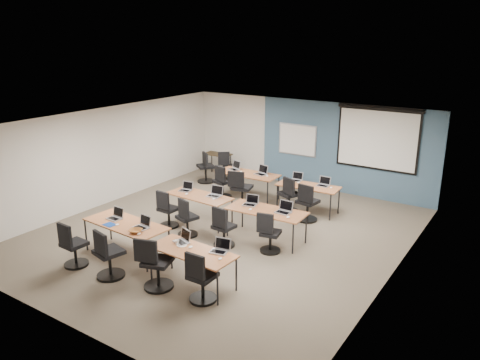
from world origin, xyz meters
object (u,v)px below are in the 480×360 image
Objects in this scene: training_table_front_left at (126,225)px; spare_chair_a at (228,168)px; laptop_6 at (251,202)px; laptop_8 at (235,168)px; training_table_back_right at (308,187)px; laptop_9 at (262,172)px; task_chair_4 at (167,212)px; task_chair_5 at (186,221)px; training_table_mid_right at (266,212)px; training_table_back_left at (248,175)px; task_chair_2 at (155,267)px; task_chair_8 at (222,185)px; training_table_mid_left at (199,197)px; task_chair_0 at (73,248)px; task_chair_6 at (223,230)px; utility_table at (218,156)px; laptop_2 at (183,239)px; laptop_1 at (143,225)px; task_chair_7 at (269,236)px; laptop_4 at (186,188)px; whiteboard at (297,140)px; laptop_5 at (215,194)px; spare_chair_b at (206,170)px; task_chair_1 at (108,258)px; laptop_7 at (284,210)px; laptop_10 at (296,179)px; laptop_11 at (324,184)px; task_chair_9 at (241,192)px; task_chair_11 at (307,206)px; projector_screen at (378,135)px; task_chair_10 at (289,198)px; task_chair_3 at (201,281)px; training_table_front_right at (192,253)px; laptop_0 at (116,216)px.

spare_chair_a is (-1.32, 5.73, -0.30)m from training_table_front_left.
laptop_6 is 0.91× the size of laptop_8.
laptop_9 reaches higher than training_table_back_right.
task_chair_5 is (0.75, -0.17, -0.00)m from task_chair_4.
training_table_mid_right is 3.03m from training_table_back_left.
task_chair_2 is 1.04× the size of task_chair_8.
task_chair_0 is at bearing -98.66° from training_table_mid_left.
task_chair_6 reaches higher than utility_table.
laptop_2 is 0.34× the size of utility_table.
laptop_1 is 2.71m from task_chair_7.
task_chair_8 reaches higher than training_table_mid_left.
laptop_9 reaches higher than task_chair_6.
laptop_4 is 0.96× the size of laptop_6.
training_table_mid_left is 2.48m from laptop_9.
whiteboard is 1.30× the size of task_chair_0.
laptop_5 is at bearing 164.97° from laptop_6.
task_chair_0 is 1.04× the size of task_chair_7.
spare_chair_b reaches higher than laptop_2.
laptop_7 is at bearing 70.96° from task_chair_1.
laptop_6 is (-0.50, -2.11, 0.11)m from training_table_back_right.
task_chair_7 reaches higher than training_table_back_right.
task_chair_2 is 5.49m from laptop_10.
laptop_11 is (2.01, 3.29, 0.39)m from task_chair_5.
task_chair_4 is at bearing -122.42° from task_chair_9.
spare_chair_b is (-3.38, 5.15, -0.36)m from laptop_2.
task_chair_6 is (-0.62, -3.07, -0.28)m from training_table_back_right.
task_chair_11 is (1.87, -0.87, -0.38)m from laptop_9.
task_chair_0 is 1.07× the size of utility_table.
laptop_8 is at bearing 131.58° from laptop_2.
laptop_10 is (-1.61, -1.75, -1.10)m from projector_screen.
training_table_mid_left is at bearing 172.67° from laptop_6.
task_chair_5 reaches higher than training_table_mid_left.
task_chair_1 is 5.83m from laptop_10.
laptop_5 is 2.10m from task_chair_10.
task_chair_3 is (0.99, 0.11, -0.03)m from task_chair_2.
task_chair_0 is at bearing 170.44° from task_chair_2.
laptop_1 reaches higher than spare_chair_a.
task_chair_10 reaches higher than laptop_10.
training_table_front_right is 1.79× the size of spare_chair_a.
laptop_4 is at bearing 155.54° from task_chair_7.
laptop_4 is at bearing -135.05° from laptop_10.
task_chair_1 is at bearing -72.88° from task_chair_5.
task_chair_3 is 3.15× the size of laptop_6.
laptop_0 is (-2.50, -4.46, 0.11)m from training_table_back_right.
utility_table is (-4.41, 6.60, 0.25)m from task_chair_3.
laptop_7 reaches higher than laptop_4.
task_chair_10 is at bearing 90.29° from task_chair_6.
laptop_7 reaches higher than training_table_front_right.
task_chair_9 is 3.35× the size of laptop_11.
laptop_2 is at bearing -72.18° from laptop_5.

